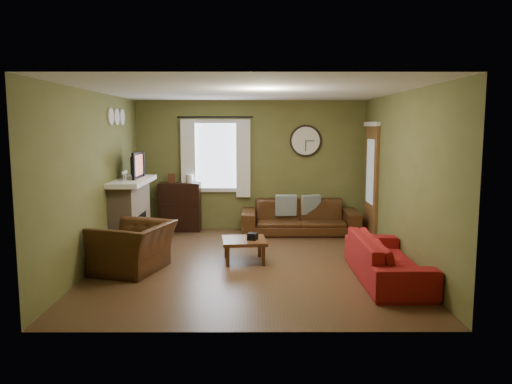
{
  "coord_description": "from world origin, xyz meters",
  "views": [
    {
      "loc": [
        0.08,
        -7.46,
        2.08
      ],
      "look_at": [
        0.1,
        0.4,
        1.05
      ],
      "focal_mm": 35.0,
      "sensor_mm": 36.0,
      "label": 1
    }
  ],
  "objects_px": {
    "sofa_brown": "(300,217)",
    "coffee_table": "(244,250)",
    "sofa_red": "(387,259)",
    "armchair": "(133,247)",
    "bookshelf": "(180,207)"
  },
  "relations": [
    {
      "from": "sofa_brown",
      "to": "sofa_red",
      "type": "bearing_deg",
      "value": -72.79
    },
    {
      "from": "armchair",
      "to": "coffee_table",
      "type": "height_order",
      "value": "armchair"
    },
    {
      "from": "bookshelf",
      "to": "sofa_brown",
      "type": "bearing_deg",
      "value": -6.44
    },
    {
      "from": "sofa_brown",
      "to": "sofa_red",
      "type": "relative_size",
      "value": 1.12
    },
    {
      "from": "bookshelf",
      "to": "coffee_table",
      "type": "bearing_deg",
      "value": -60.07
    },
    {
      "from": "bookshelf",
      "to": "sofa_brown",
      "type": "height_order",
      "value": "bookshelf"
    },
    {
      "from": "bookshelf",
      "to": "sofa_brown",
      "type": "distance_m",
      "value": 2.4
    },
    {
      "from": "bookshelf",
      "to": "sofa_brown",
      "type": "xyz_separation_m",
      "value": [
        2.38,
        -0.27,
        -0.15
      ]
    },
    {
      "from": "sofa_red",
      "to": "armchair",
      "type": "xyz_separation_m",
      "value": [
        -3.56,
        0.43,
        0.05
      ]
    },
    {
      "from": "bookshelf",
      "to": "armchair",
      "type": "height_order",
      "value": "bookshelf"
    },
    {
      "from": "sofa_brown",
      "to": "armchair",
      "type": "xyz_separation_m",
      "value": [
        -2.64,
        -2.55,
        0.02
      ]
    },
    {
      "from": "sofa_brown",
      "to": "coffee_table",
      "type": "xyz_separation_m",
      "value": [
        -1.05,
        -2.05,
        -0.15
      ]
    },
    {
      "from": "sofa_brown",
      "to": "sofa_red",
      "type": "height_order",
      "value": "sofa_brown"
    },
    {
      "from": "bookshelf",
      "to": "armchair",
      "type": "xyz_separation_m",
      "value": [
        -0.26,
        -2.81,
        -0.14
      ]
    },
    {
      "from": "sofa_brown",
      "to": "coffee_table",
      "type": "distance_m",
      "value": 2.31
    }
  ]
}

